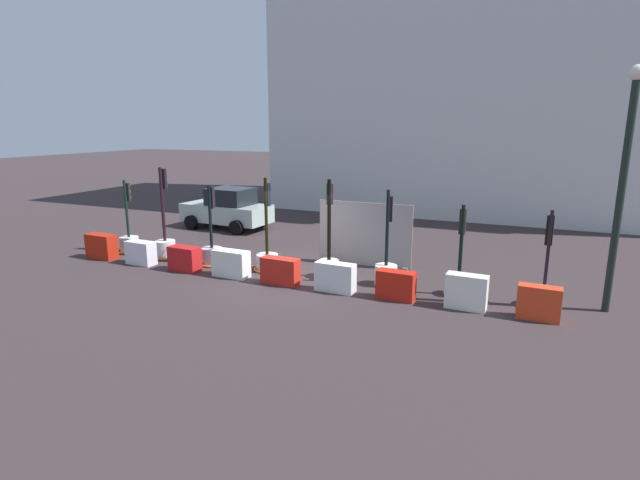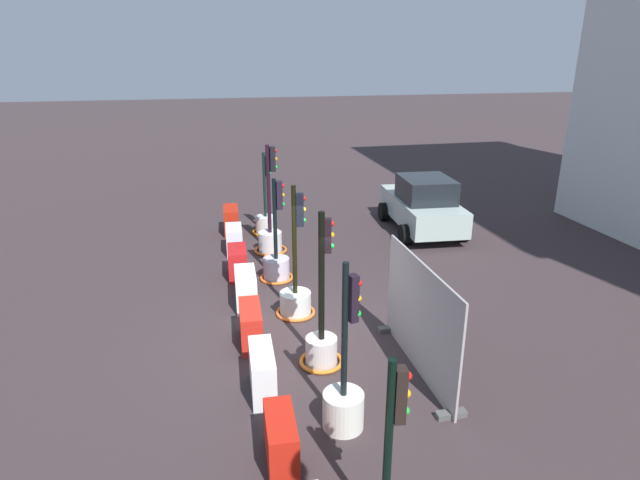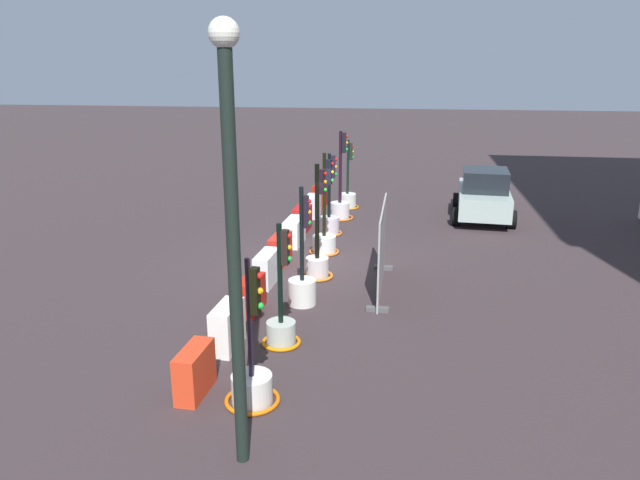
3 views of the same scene
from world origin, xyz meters
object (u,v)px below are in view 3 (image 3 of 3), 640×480
(construction_barrier_0, at_px, (320,195))
(construction_barrier_8, at_px, (195,371))
(traffic_light_3, at_px, (324,238))
(car_silver_hatchback, at_px, (484,195))
(traffic_light_1, at_px, (340,205))
(construction_barrier_3, at_px, (294,232))
(construction_barrier_7, at_px, (227,327))
(construction_barrier_4, at_px, (280,249))
(construction_barrier_2, at_px, (302,218))
(traffic_light_4, at_px, (317,259))
(traffic_light_6, at_px, (281,324))
(construction_barrier_5, at_px, (267,269))
(street_lamp_post, at_px, (233,227))
(traffic_light_7, at_px, (252,382))
(traffic_light_2, at_px, (329,221))
(construction_barrier_1, at_px, (312,206))
(construction_barrier_6, at_px, (251,295))
(traffic_light_5, at_px, (302,283))
(traffic_light_0, at_px, (348,198))

(construction_barrier_0, bearing_deg, construction_barrier_8, -0.10)
(traffic_light_3, distance_m, car_silver_hatchback, 6.96)
(traffic_light_1, xyz_separation_m, traffic_light_3, (4.01, 0.01, -0.06))
(traffic_light_1, xyz_separation_m, construction_barrier_3, (3.34, -1.01, -0.09))
(construction_barrier_7, bearing_deg, construction_barrier_4, -178.90)
(construction_barrier_2, distance_m, construction_barrier_8, 10.24)
(traffic_light_4, height_order, construction_barrier_2, traffic_light_4)
(traffic_light_1, distance_m, traffic_light_6, 9.90)
(construction_barrier_0, xyz_separation_m, construction_barrier_5, (8.65, -0.05, -0.01))
(construction_barrier_3, bearing_deg, street_lamp_post, 7.01)
(car_silver_hatchback, bearing_deg, traffic_light_7, -21.52)
(traffic_light_2, relative_size, construction_barrier_1, 2.62)
(traffic_light_1, xyz_separation_m, construction_barrier_0, (-1.91, -1.00, -0.08))
(traffic_light_6, bearing_deg, traffic_light_1, -179.91)
(car_silver_hatchback, bearing_deg, traffic_light_1, -81.09)
(traffic_light_1, distance_m, construction_barrier_1, 1.05)
(construction_barrier_1, relative_size, construction_barrier_6, 0.98)
(construction_barrier_3, height_order, construction_barrier_5, same)
(traffic_light_5, bearing_deg, construction_barrier_4, -157.95)
(construction_barrier_4, bearing_deg, construction_barrier_5, 0.89)
(traffic_light_6, height_order, traffic_light_7, traffic_light_7)
(traffic_light_0, height_order, traffic_light_5, traffic_light_5)
(traffic_light_1, relative_size, construction_barrier_5, 2.75)
(traffic_light_4, xyz_separation_m, construction_barrier_5, (0.67, -1.18, -0.09))
(traffic_light_3, distance_m, construction_barrier_6, 4.54)
(traffic_light_1, height_order, traffic_light_2, traffic_light_1)
(traffic_light_3, height_order, construction_barrier_3, traffic_light_3)
(traffic_light_0, distance_m, traffic_light_5, 9.58)
(traffic_light_5, height_order, car_silver_hatchback, traffic_light_5)
(traffic_light_4, bearing_deg, construction_barrier_5, -60.26)
(traffic_light_4, xyz_separation_m, construction_barrier_8, (5.82, -1.15, -0.09))
(traffic_light_4, xyz_separation_m, construction_barrier_4, (-1.02, -1.20, -0.11))
(traffic_light_4, distance_m, construction_barrier_2, 4.57)
(construction_barrier_3, height_order, construction_barrier_7, construction_barrier_7)
(construction_barrier_2, bearing_deg, construction_barrier_5, 0.29)
(traffic_light_1, height_order, construction_barrier_4, traffic_light_1)
(street_lamp_post, bearing_deg, traffic_light_0, -179.47)
(traffic_light_2, bearing_deg, traffic_light_4, 3.49)
(traffic_light_0, relative_size, construction_barrier_7, 2.54)
(construction_barrier_2, bearing_deg, traffic_light_7, 5.87)
(construction_barrier_5, bearing_deg, traffic_light_4, 119.74)
(construction_barrier_0, bearing_deg, construction_barrier_3, -0.18)
(construction_barrier_4, height_order, construction_barrier_8, construction_barrier_8)
(traffic_light_7, distance_m, construction_barrier_2, 10.40)
(traffic_light_6, xyz_separation_m, traffic_light_7, (2.10, -0.03, -0.06))
(traffic_light_1, bearing_deg, traffic_light_4, 1.22)
(traffic_light_3, xyz_separation_m, construction_barrier_1, (-4.16, -1.04, -0.06))
(traffic_light_4, height_order, traffic_light_7, traffic_light_4)
(construction_barrier_6, height_order, street_lamp_post, street_lamp_post)
(traffic_light_1, bearing_deg, construction_barrier_3, -16.91)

